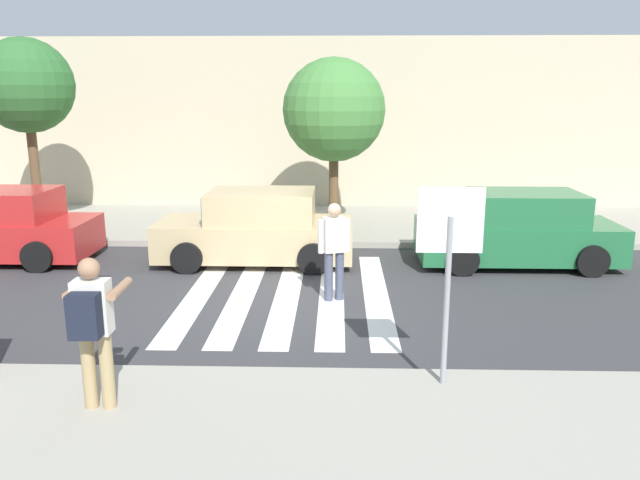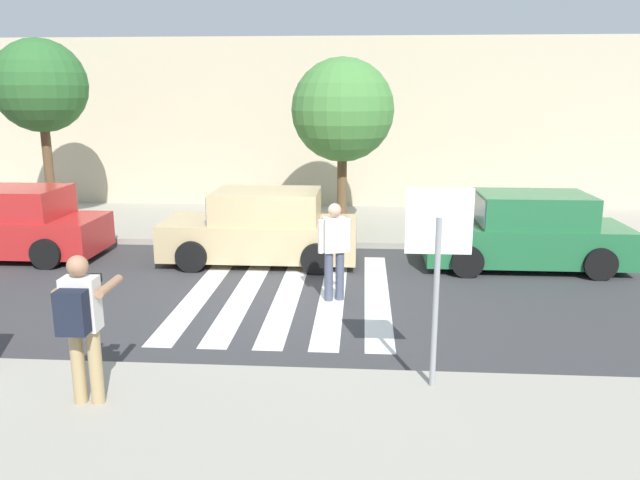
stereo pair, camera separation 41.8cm
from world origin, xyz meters
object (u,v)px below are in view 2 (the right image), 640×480
Objects in this scene: parked_car_green at (526,233)px; parked_car_tan at (262,229)px; photographer_with_backpack at (81,318)px; street_tree_center at (343,110)px; pedestrian_crossing at (334,246)px; street_tree_west at (40,87)px; stop_sign at (438,245)px; parked_car_red at (9,225)px.

parked_car_tan is at bearing 180.00° from parked_car_green.
parked_car_green is at bearing 45.74° from photographer_with_backpack.
parked_car_tan is at bearing -120.43° from street_tree_center.
street_tree_center is (2.53, 9.33, 1.95)m from photographer_with_backpack.
street_tree_west is (-7.68, 5.23, 2.71)m from pedestrian_crossing.
stop_sign reaches higher than parked_car_red.
parked_car_red is (-7.24, 2.43, -0.25)m from pedestrian_crossing.
street_tree_center is (-3.91, 2.73, 2.39)m from parked_car_green.
stop_sign is 3.80m from pedestrian_crossing.
pedestrian_crossing is (-1.34, 3.44, -0.90)m from stop_sign.
pedestrian_crossing is 5.58m from street_tree_center.
parked_car_tan is 1.00× the size of parked_car_green.
stop_sign reaches higher than pedestrian_crossing.
photographer_with_backpack is 10.99m from street_tree_west.
photographer_with_backpack is 0.42× the size of parked_car_green.
photographer_with_backpack is 0.42× the size of parked_car_red.
stop_sign is at bearing -34.36° from parked_car_red.
pedestrian_crossing is at bearing -18.54° from parked_car_red.
parked_car_tan and parked_car_green have the same top height.
street_tree_west is (-9.02, 8.67, 1.81)m from stop_sign.
street_tree_west is at bearing 166.38° from parked_car_green.
street_tree_center is at bearing 20.76° from parked_car_red.
photographer_with_backpack is at bearing -61.53° from street_tree_west.
parked_car_tan is (-3.00, 5.87, -1.15)m from stop_sign.
parked_car_red is at bearing 125.22° from photographer_with_backpack.
parked_car_tan is (-1.66, 2.43, -0.25)m from pedestrian_crossing.
street_tree_center is at bearing 145.15° from parked_car_green.
street_tree_center is at bearing 99.22° from stop_sign.
street_tree_center is at bearing 74.86° from photographer_with_backpack.
photographer_with_backpack is 8.10m from parked_car_red.
parked_car_green is 12.24m from street_tree_west.
stop_sign is 1.39× the size of photographer_with_backpack.
photographer_with_backpack is 4.91m from pedestrian_crossing.
parked_car_green is 5.34m from street_tree_center.
pedestrian_crossing is 7.64m from parked_car_red.
street_tree_west is at bearing 136.15° from stop_sign.
pedestrian_crossing is at bearing 111.30° from stop_sign.
parked_car_green is (11.10, 0.00, 0.00)m from parked_car_red.
pedestrian_crossing is 9.68m from street_tree_west.
street_tree_west is (-6.02, 2.80, 2.96)m from parked_car_tan.
stop_sign reaches higher than photographer_with_backpack.
parked_car_green is 0.96× the size of street_tree_center.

